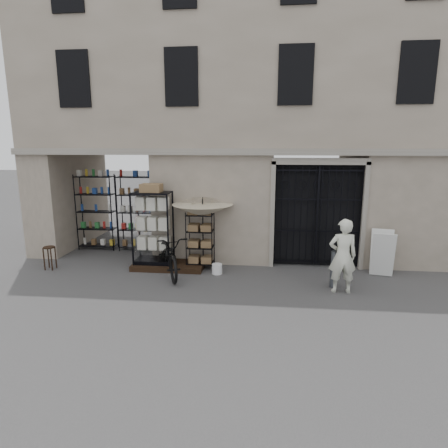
# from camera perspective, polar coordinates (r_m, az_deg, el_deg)

# --- Properties ---
(ground) EXTENTS (80.00, 80.00, 0.00)m
(ground) POSITION_cam_1_polar(r_m,az_deg,el_deg) (9.07, 4.19, -10.35)
(ground) COLOR black
(ground) RESTS_ON ground
(main_building) EXTENTS (14.00, 4.00, 9.00)m
(main_building) POSITION_cam_1_polar(r_m,az_deg,el_deg) (12.43, 5.13, 16.86)
(main_building) COLOR gray
(main_building) RESTS_ON ground
(shop_recess) EXTENTS (3.00, 1.70, 3.00)m
(shop_recess) POSITION_cam_1_polar(r_m,az_deg,el_deg) (12.29, -16.73, 2.41)
(shop_recess) COLOR black
(shop_recess) RESTS_ON ground
(shop_shelving) EXTENTS (2.70, 0.50, 2.50)m
(shop_shelving) POSITION_cam_1_polar(r_m,az_deg,el_deg) (12.81, -16.03, 1.69)
(shop_shelving) COLOR black
(shop_shelving) RESTS_ON ground
(iron_gate) EXTENTS (2.50, 0.21, 3.00)m
(iron_gate) POSITION_cam_1_polar(r_m,az_deg,el_deg) (10.95, 13.89, 1.43)
(iron_gate) COLOR black
(iron_gate) RESTS_ON ground
(step_platform) EXTENTS (2.00, 0.90, 0.15)m
(step_platform) POSITION_cam_1_polar(r_m,az_deg,el_deg) (10.81, -8.43, -6.27)
(step_platform) COLOR black
(step_platform) RESTS_ON ground
(display_cabinet) EXTENTS (1.12, 0.82, 2.19)m
(display_cabinet) POSITION_cam_1_polar(r_m,az_deg,el_deg) (10.66, -10.78, -1.14)
(display_cabinet) COLOR black
(display_cabinet) RESTS_ON step_platform
(wire_rack) EXTENTS (0.77, 0.59, 1.64)m
(wire_rack) POSITION_cam_1_polar(r_m,az_deg,el_deg) (10.55, -3.62, -2.50)
(wire_rack) COLOR black
(wire_rack) RESTS_ON ground
(market_umbrella) EXTENTS (1.95, 1.96, 2.42)m
(market_umbrella) POSITION_cam_1_polar(r_m,az_deg,el_deg) (10.40, -3.28, 2.56)
(market_umbrella) COLOR black
(market_umbrella) RESTS_ON ground
(white_bucket) EXTENTS (0.37, 0.37, 0.27)m
(white_bucket) POSITION_cam_1_polar(r_m,az_deg,el_deg) (10.23, -1.07, -6.85)
(white_bucket) COLOR white
(white_bucket) RESTS_ON ground
(bicycle) EXTENTS (1.15, 1.34, 2.15)m
(bicycle) POSITION_cam_1_polar(r_m,az_deg,el_deg) (10.32, -8.26, -7.61)
(bicycle) COLOR black
(bicycle) RESTS_ON ground
(wooden_stool) EXTENTS (0.38, 0.38, 0.65)m
(wooden_stool) POSITION_cam_1_polar(r_m,az_deg,el_deg) (11.61, -25.01, -4.63)
(wooden_stool) COLOR black
(wooden_stool) RESTS_ON ground
(steel_bollard) EXTENTS (0.19, 0.19, 0.92)m
(steel_bollard) POSITION_cam_1_polar(r_m,az_deg,el_deg) (9.59, 16.39, -6.63)
(steel_bollard) COLOR #4F545B
(steel_bollard) RESTS_ON ground
(shopkeeper) EXTENTS (0.74, 1.81, 0.43)m
(shopkeeper) POSITION_cam_1_polar(r_m,az_deg,el_deg) (9.49, 17.28, -9.84)
(shopkeeper) COLOR silver
(shopkeeper) RESTS_ON ground
(easel_sign) EXTENTS (0.69, 0.76, 1.19)m
(easel_sign) POSITION_cam_1_polar(r_m,az_deg,el_deg) (10.82, 22.98, -4.11)
(easel_sign) COLOR silver
(easel_sign) RESTS_ON ground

